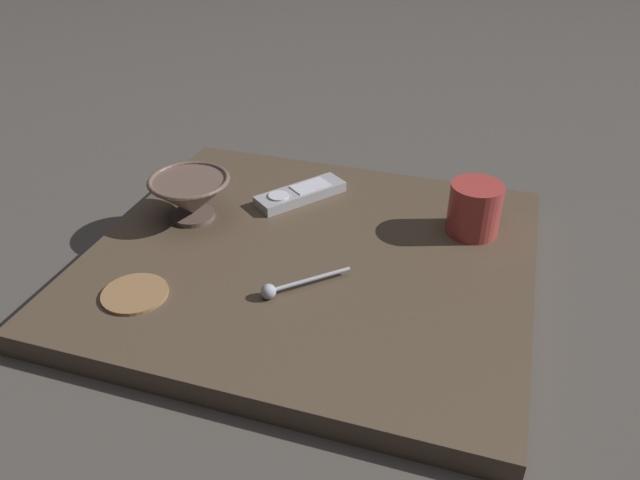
# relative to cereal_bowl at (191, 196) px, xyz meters

# --- Properties ---
(ground_plane) EXTENTS (6.00, 6.00, 0.00)m
(ground_plane) POSITION_rel_cereal_bowl_xyz_m (0.04, 0.22, -0.08)
(ground_plane) COLOR #47423D
(table) EXTENTS (0.61, 0.67, 0.04)m
(table) POSITION_rel_cereal_bowl_xyz_m (0.04, 0.22, -0.06)
(table) COLOR #4C3D2D
(table) RESTS_ON ground
(cereal_bowl) EXTENTS (0.14, 0.14, 0.07)m
(cereal_bowl) POSITION_rel_cereal_bowl_xyz_m (0.00, 0.00, 0.00)
(cereal_bowl) COLOR brown
(cereal_bowl) RESTS_ON table
(coffee_mug) EXTENTS (0.10, 0.09, 0.09)m
(coffee_mug) POSITION_rel_cereal_bowl_xyz_m (-0.10, 0.46, 0.00)
(coffee_mug) COLOR #A53833
(coffee_mug) RESTS_ON table
(teaspoon) EXTENTS (0.10, 0.11, 0.02)m
(teaspoon) POSITION_rel_cereal_bowl_xyz_m (0.15, 0.22, -0.03)
(teaspoon) COLOR #A3A5B2
(teaspoon) RESTS_ON table
(tv_remote_near) EXTENTS (0.16, 0.14, 0.02)m
(tv_remote_near) POSITION_rel_cereal_bowl_xyz_m (-0.12, 0.15, -0.03)
(tv_remote_near) COLOR #9E9EA3
(tv_remote_near) RESTS_ON table
(drink_coaster) EXTENTS (0.09, 0.09, 0.01)m
(drink_coaster) POSITION_rel_cereal_bowl_xyz_m (0.22, 0.02, -0.04)
(drink_coaster) COLOR olive
(drink_coaster) RESTS_ON table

